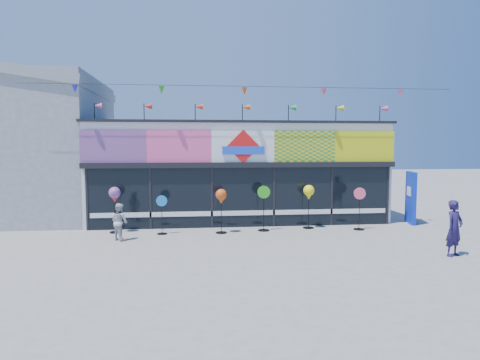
{
  "coord_description": "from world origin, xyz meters",
  "views": [
    {
      "loc": [
        -1.91,
        -12.75,
        3.15
      ],
      "look_at": [
        -0.27,
        2.0,
        1.94
      ],
      "focal_mm": 32.0,
      "sensor_mm": 36.0,
      "label": 1
    }
  ],
  "objects": [
    {
      "name": "spinner_2",
      "position": [
        -0.91,
        2.36,
        1.28
      ],
      "size": [
        0.4,
        0.4,
        1.59
      ],
      "color": "black",
      "rests_on": "ground"
    },
    {
      "name": "ground",
      "position": [
        0.0,
        0.0,
        0.0
      ],
      "size": [
        80.0,
        80.0,
        0.0
      ],
      "primitive_type": "plane",
      "color": "slate",
      "rests_on": "ground"
    },
    {
      "name": "child",
      "position": [
        -4.35,
        1.61,
        0.62
      ],
      "size": [
        0.68,
        0.66,
        1.24
      ],
      "primitive_type": "imported",
      "rotation": [
        0.0,
        0.0,
        2.39
      ],
      "color": "beige",
      "rests_on": "ground"
    },
    {
      "name": "spinner_0",
      "position": [
        -4.7,
        2.86,
        1.33
      ],
      "size": [
        0.42,
        0.42,
        1.66
      ],
      "color": "black",
      "rests_on": "ground"
    },
    {
      "name": "blue_sign",
      "position": [
        6.8,
        3.45,
        1.05
      ],
      "size": [
        0.38,
        1.05,
        2.09
      ],
      "rotation": [
        0.0,
        0.0,
        -0.22
      ],
      "color": "#0C2AB9",
      "rests_on": "ground"
    },
    {
      "name": "spinner_1",
      "position": [
        -3.01,
        2.41,
        0.73
      ],
      "size": [
        0.39,
        0.35,
        1.38
      ],
      "color": "black",
      "rests_on": "ground"
    },
    {
      "name": "adult_man",
      "position": [
        5.45,
        -1.55,
        0.8
      ],
      "size": [
        0.69,
        0.59,
        1.6
      ],
      "primitive_type": "imported",
      "rotation": [
        0.0,
        0.0,
        0.43
      ],
      "color": "#1E1543",
      "rests_on": "ground"
    },
    {
      "name": "spinner_3",
      "position": [
        0.67,
        2.61,
        0.88
      ],
      "size": [
        0.47,
        0.42,
        1.67
      ],
      "color": "black",
      "rests_on": "ground"
    },
    {
      "name": "spinner_4",
      "position": [
        2.44,
        2.9,
        1.32
      ],
      "size": [
        0.42,
        0.42,
        1.65
      ],
      "color": "black",
      "rests_on": "ground"
    },
    {
      "name": "neighbour_building",
      "position": [
        -10.0,
        7.0,
        3.2
      ],
      "size": [
        8.18,
        7.2,
        6.87
      ],
      "color": "#A1A4A6",
      "rests_on": "ground"
    },
    {
      "name": "kite_shop",
      "position": [
        0.0,
        5.94,
        2.05
      ],
      "size": [
        16.0,
        5.7,
        5.31
      ],
      "color": "white",
      "rests_on": "ground"
    },
    {
      "name": "spinner_5",
      "position": [
        4.25,
        2.41,
        0.84
      ],
      "size": [
        0.44,
        0.4,
        1.58
      ],
      "color": "black",
      "rests_on": "ground"
    }
  ]
}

